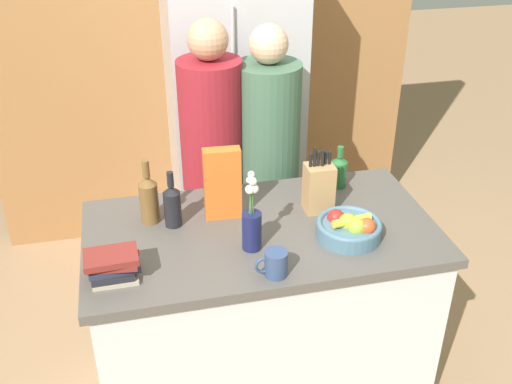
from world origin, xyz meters
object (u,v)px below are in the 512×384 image
Objects in this scene: bottle_oil at (339,171)px; person_in_blue at (267,161)px; bottle_vinegar at (149,198)px; refrigerator at (233,105)px; book_stack at (113,265)px; coffee_mug at (275,264)px; knife_block at (319,187)px; flower_vase at (252,224)px; person_at_sink at (213,161)px; fruit_bowl at (350,227)px; bottle_wine at (172,205)px; cereal_box at (222,184)px.

person_in_blue is (-0.25, 0.36, -0.10)m from bottle_oil.
refrigerator is at bearing 61.86° from bottle_vinegar.
refrigerator reaches higher than book_stack.
coffee_mug is 0.96m from person_in_blue.
flower_vase is at bearing -147.44° from knife_block.
coffee_mug is at bearing -78.13° from person_at_sink.
fruit_bowl is 0.72m from bottle_wine.
bottle_wine reaches higher than fruit_bowl.
coffee_mug is at bearing -52.21° from bottle_wine.
fruit_bowl is 0.42m from bottle_oil.
person_in_blue is at bearing 36.84° from bottle_vinegar.
person_in_blue reaches higher than knife_block.
cereal_box reaches higher than bottle_vinegar.
bottle_oil is (0.16, 0.18, -0.03)m from knife_block.
fruit_bowl is at bearing -53.66° from person_at_sink.
refrigerator is 1.20× the size of person_at_sink.
flower_vase is 0.21× the size of person_at_sink.
fruit_bowl is at bearing -76.23° from knife_block.
bottle_oil is at bearing 76.28° from fruit_bowl.
fruit_bowl is 0.25m from knife_block.
bottle_vinegar is 0.10m from bottle_wine.
fruit_bowl is 0.55m from cereal_box.
bottle_wine is (0.25, 0.30, 0.04)m from book_stack.
bottle_vinegar is at bearing -138.94° from person_in_blue.
person_in_blue is at bearing 99.83° from knife_block.
bottle_wine reaches higher than book_stack.
book_stack is at bearing -113.97° from person_at_sink.
bottle_vinegar is at bearing 131.44° from coffee_mug.
bottle_vinegar is (-0.87, -0.11, 0.03)m from bottle_oil.
book_stack is (-0.93, -0.05, 0.01)m from fruit_bowl.
knife_block is at bearing 53.81° from coffee_mug.
knife_block is 0.94× the size of cereal_box.
bottle_oil is at bearing 11.63° from bottle_wine.
bottle_vinegar is (-0.56, -1.04, 0.04)m from refrigerator.
bottle_wine is (-0.28, 0.23, -0.01)m from flower_vase.
knife_block is at bearing -131.45° from bottle_oil.
refrigerator reaches higher than person_at_sink.
cereal_box reaches higher than fruit_bowl.
person_at_sink is (0.34, 0.47, -0.10)m from bottle_vinegar.
knife_block is at bearing -5.26° from cereal_box.
bottle_wine is (-0.78, -0.16, 0.02)m from bottle_oil.
coffee_mug is 0.63× the size of book_stack.
refrigerator is at bearing 62.86° from book_stack.
knife_block is 0.41m from cereal_box.
cereal_box reaches higher than book_stack.
refrigerator is 9.77× the size of book_stack.
bottle_wine is (-0.33, 0.42, 0.05)m from coffee_mug.
person_in_blue is (0.32, 0.50, -0.18)m from cereal_box.
person_in_blue is at bearing 46.45° from book_stack.
person_in_blue is at bearing -83.81° from refrigerator.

